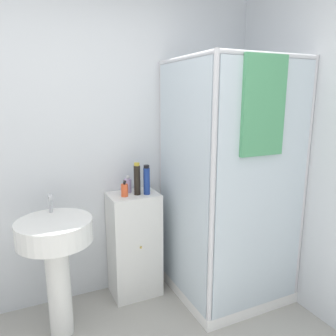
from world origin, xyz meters
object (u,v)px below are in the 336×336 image
Objects in this scene: sink at (56,250)px; shampoo_bottle_blue at (147,180)px; lotion_bottle_white at (128,185)px; shampoo_bottle_tall_black at (137,179)px; soap_dispenser at (125,190)px.

shampoo_bottle_blue is at bearing 14.97° from sink.
shampoo_bottle_blue is 0.18m from lotion_bottle_white.
shampoo_bottle_tall_black is 0.08m from shampoo_bottle_blue.
lotion_bottle_white is at bearing 116.75° from shampoo_bottle_tall_black.
lotion_bottle_white is at bearing 27.02° from sink.
lotion_bottle_white is (0.62, 0.32, 0.31)m from sink.
sink is at bearing -161.75° from shampoo_bottle_tall_black.
sink is 0.85m from shampoo_bottle_blue.
shampoo_bottle_blue is (0.18, -0.02, 0.06)m from soap_dispenser.
shampoo_bottle_tall_black reaches higher than lotion_bottle_white.
shampoo_bottle_blue is at bearing -44.15° from lotion_bottle_white.
soap_dispenser is 0.13m from shampoo_bottle_tall_black.
shampoo_bottle_blue reaches higher than sink.
lotion_bottle_white is at bearing 135.85° from shampoo_bottle_blue.
soap_dispenser is 0.92× the size of lotion_bottle_white.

